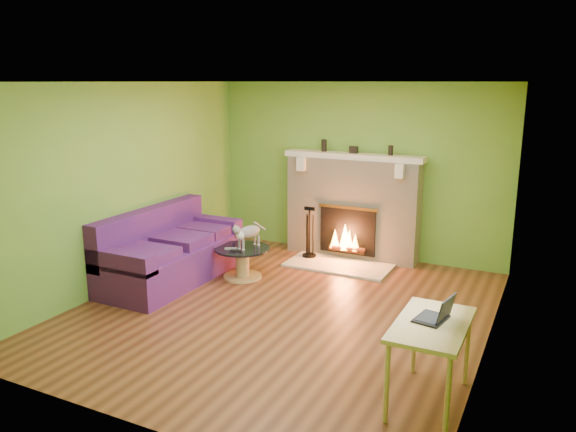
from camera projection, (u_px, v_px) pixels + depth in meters
name	position (u px, v px, depth m)	size (l,w,h in m)	color
floor	(282.00, 310.00, 6.55)	(5.00, 5.00, 0.00)	#532A17
ceiling	(282.00, 82.00, 5.94)	(5.00, 5.00, 0.00)	white
wall_back	(357.00, 170.00, 8.42)	(5.00, 5.00, 0.00)	#5D9932
wall_front	(126.00, 266.00, 4.07)	(5.00, 5.00, 0.00)	#5D9932
wall_left	(126.00, 185.00, 7.22)	(5.00, 5.00, 0.00)	#5D9932
wall_right	(495.00, 224.00, 5.27)	(5.00, 5.00, 0.00)	#5D9932
window_frame	(483.00, 218.00, 4.44)	(1.20, 1.20, 0.00)	silver
window_pane	(482.00, 218.00, 4.44)	(1.06, 1.06, 0.00)	white
fireplace	(352.00, 207.00, 8.39)	(2.10, 0.46, 1.58)	#BFB89E
hearth	(339.00, 265.00, 8.11)	(1.50, 0.75, 0.03)	beige
mantel	(353.00, 156.00, 8.19)	(2.10, 0.28, 0.08)	silver
sofa	(168.00, 253.00, 7.51)	(0.96, 2.12, 0.95)	#4E1961
coffee_table	(242.00, 260.00, 7.60)	(0.74, 0.74, 0.42)	#D6B673
desk	(431.00, 332.00, 4.54)	(0.56, 0.96, 0.71)	#D6B673
cat	(249.00, 235.00, 7.52)	(0.21, 0.57, 0.36)	slate
remote_silver	(231.00, 248.00, 7.49)	(0.17, 0.04, 0.02)	gray
remote_black	(236.00, 251.00, 7.39)	(0.16, 0.04, 0.02)	black
laptop	(432.00, 307.00, 4.55)	(0.26, 0.30, 0.22)	black
fire_tools	(309.00, 232.00, 8.38)	(0.21, 0.21, 0.77)	black
mantel_vase_left	(324.00, 145.00, 8.39)	(0.08, 0.08, 0.18)	black
mantel_vase_right	(391.00, 150.00, 7.95)	(0.07, 0.07, 0.14)	black
mantel_box	(354.00, 150.00, 8.20)	(0.12, 0.08, 0.10)	black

